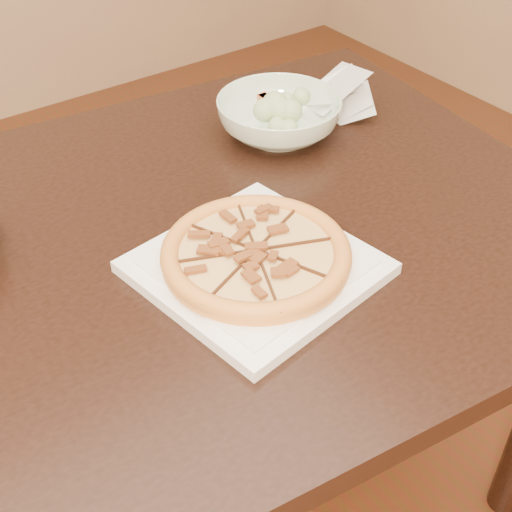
# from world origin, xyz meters

# --- Properties ---
(dining_table) EXTENTS (1.51, 1.07, 0.75)m
(dining_table) POSITION_xyz_m (-0.09, 0.04, 0.65)
(dining_table) COLOR black
(dining_table) RESTS_ON floor
(plate) EXTENTS (0.33, 0.33, 0.02)m
(plate) POSITION_xyz_m (0.04, -0.10, 0.76)
(plate) COLOR white
(plate) RESTS_ON dining_table
(pizza) EXTENTS (0.26, 0.26, 0.03)m
(pizza) POSITION_xyz_m (0.04, -0.10, 0.78)
(pizza) COLOR orange
(pizza) RESTS_ON plate
(salad_bowl) EXTENTS (0.29, 0.29, 0.07)m
(salad_bowl) POSITION_xyz_m (0.30, 0.19, 0.79)
(salad_bowl) COLOR silver
(salad_bowl) RESTS_ON dining_table
(salad) EXTENTS (0.08, 0.12, 0.04)m
(salad) POSITION_xyz_m (0.30, 0.19, 0.84)
(salad) COLOR #9FB382
(salad) RESTS_ON salad_bowl
(cling_film) EXTENTS (0.18, 0.15, 0.05)m
(cling_film) POSITION_xyz_m (0.44, 0.21, 0.78)
(cling_film) COLOR silver
(cling_film) RESTS_ON dining_table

